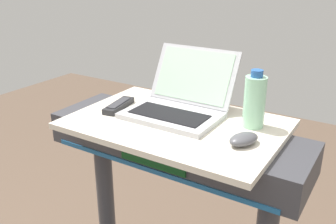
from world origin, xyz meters
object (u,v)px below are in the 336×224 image
object	(u,v)px
laptop	(179,102)
water_bottle	(255,101)
computer_mouse	(244,139)
tv_remote	(119,105)

from	to	relation	value
laptop	water_bottle	world-z (taller)	laptop
computer_mouse	tv_remote	bearing A→B (deg)	-162.61
laptop	water_bottle	size ratio (longest dim) A/B	1.70
laptop	tv_remote	size ratio (longest dim) A/B	1.93
computer_mouse	water_bottle	xyz separation A→B (m)	(-0.02, 0.14, 0.07)
laptop	water_bottle	distance (m)	0.26
water_bottle	computer_mouse	bearing A→B (deg)	-80.27
laptop	tv_remote	world-z (taller)	laptop
laptop	computer_mouse	xyz separation A→B (m)	(0.28, -0.11, -0.03)
computer_mouse	tv_remote	world-z (taller)	computer_mouse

